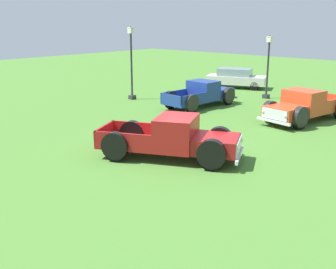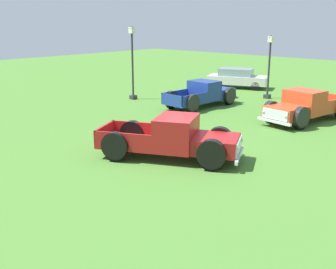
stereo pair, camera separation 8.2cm
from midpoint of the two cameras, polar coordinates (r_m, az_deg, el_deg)
name	(u,v)px [view 2 (the right image)]	position (r m, az deg, el deg)	size (l,w,h in m)	color
ground_plane	(176,154)	(15.79, 1.24, -2.69)	(80.00, 80.00, 0.00)	#477A2D
pickup_truck_foreground	(178,139)	(15.02, 1.53, -0.64)	(5.44, 3.93, 1.58)	maroon
pickup_truck_behind_left	(205,94)	(24.47, 5.13, 5.54)	(2.13, 4.93, 1.48)	navy
pickup_truck_behind_right	(303,107)	(21.60, 18.04, 3.61)	(2.69, 5.37, 1.57)	#D14723
sedan_distant_a	(237,78)	(31.25, 9.50, 7.66)	(4.58, 3.19, 1.42)	silver
lamp_post_near	(269,66)	(27.28, 13.72, 9.11)	(0.36, 0.36, 3.95)	#2D2D33
lamp_post_far	(132,62)	(26.32, -4.79, 9.89)	(0.36, 0.36, 4.49)	#2D2D33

